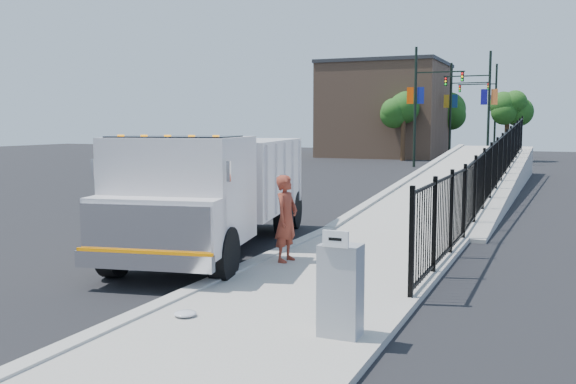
% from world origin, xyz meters
% --- Properties ---
extents(ground, '(120.00, 120.00, 0.00)m').
position_xyz_m(ground, '(0.00, 0.00, 0.00)').
color(ground, black).
rests_on(ground, ground).
extents(sidewalk, '(3.55, 12.00, 0.12)m').
position_xyz_m(sidewalk, '(1.93, -2.00, 0.06)').
color(sidewalk, '#9E998E').
rests_on(sidewalk, ground).
extents(curb, '(0.30, 12.00, 0.16)m').
position_xyz_m(curb, '(0.00, -2.00, 0.08)').
color(curb, '#ADAAA3').
rests_on(curb, ground).
extents(ramp, '(3.95, 24.06, 3.19)m').
position_xyz_m(ramp, '(2.12, 16.00, 0.00)').
color(ramp, '#9E998E').
rests_on(ramp, ground).
extents(iron_fence, '(0.10, 28.00, 1.80)m').
position_xyz_m(iron_fence, '(3.55, 12.00, 0.90)').
color(iron_fence, black).
rests_on(iron_fence, ground).
extents(truck, '(4.07, 8.39, 2.76)m').
position_xyz_m(truck, '(-1.61, 0.55, 1.55)').
color(truck, black).
rests_on(truck, ground).
extents(worker, '(0.48, 0.69, 1.80)m').
position_xyz_m(worker, '(0.57, -0.28, 1.02)').
color(worker, maroon).
rests_on(worker, sidewalk).
extents(utility_cabinet, '(0.55, 0.40, 1.25)m').
position_xyz_m(utility_cabinet, '(3.10, -4.28, 0.75)').
color(utility_cabinet, gray).
rests_on(utility_cabinet, sidewalk).
extents(arrow_sign, '(0.35, 0.04, 0.22)m').
position_xyz_m(arrow_sign, '(3.10, -4.50, 1.48)').
color(arrow_sign, white).
rests_on(arrow_sign, utility_cabinet).
extents(debris, '(0.34, 0.34, 0.09)m').
position_xyz_m(debris, '(0.71, -4.38, 0.16)').
color(debris, silver).
rests_on(debris, sidewalk).
extents(light_pole_0, '(3.78, 0.22, 8.00)m').
position_xyz_m(light_pole_0, '(-3.23, 30.89, 4.36)').
color(light_pole_0, black).
rests_on(light_pole_0, ground).
extents(light_pole_1, '(3.78, 0.22, 8.00)m').
position_xyz_m(light_pole_1, '(0.45, 35.28, 4.36)').
color(light_pole_1, black).
rests_on(light_pole_1, ground).
extents(light_pole_2, '(3.78, 0.22, 8.00)m').
position_xyz_m(light_pole_2, '(-2.94, 43.46, 4.36)').
color(light_pole_2, black).
rests_on(light_pole_2, ground).
extents(light_pole_3, '(3.78, 0.22, 8.00)m').
position_xyz_m(light_pole_3, '(-0.13, 45.83, 4.36)').
color(light_pole_3, black).
rests_on(light_pole_3, ground).
extents(tree_0, '(2.50, 2.50, 5.25)m').
position_xyz_m(tree_0, '(-5.93, 37.78, 3.94)').
color(tree_0, '#382314').
rests_on(tree_0, ground).
extents(tree_1, '(2.07, 2.07, 5.04)m').
position_xyz_m(tree_1, '(1.62, 40.26, 3.89)').
color(tree_1, '#382314').
rests_on(tree_1, ground).
extents(tree_2, '(3.18, 3.18, 5.59)m').
position_xyz_m(tree_2, '(-4.28, 48.81, 3.97)').
color(tree_2, '#382314').
rests_on(tree_2, ground).
extents(building, '(10.00, 10.00, 8.00)m').
position_xyz_m(building, '(-9.00, 44.00, 4.00)').
color(building, '#8C664C').
rests_on(building, ground).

